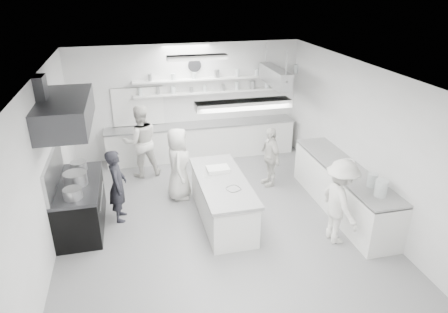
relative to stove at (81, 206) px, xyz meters
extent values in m
cube|color=gray|center=(2.60, -0.40, -0.46)|extent=(6.00, 7.00, 0.02)
cube|color=white|center=(2.60, -0.40, 2.56)|extent=(6.00, 7.00, 0.02)
cube|color=silver|center=(2.60, 3.10, 1.05)|extent=(6.00, 0.04, 3.00)
cube|color=silver|center=(2.60, -3.90, 1.05)|extent=(6.00, 0.04, 3.00)
cube|color=silver|center=(-0.40, -0.40, 1.05)|extent=(0.04, 7.00, 3.00)
cube|color=silver|center=(5.60, -0.40, 1.05)|extent=(0.04, 7.00, 3.00)
cube|color=black|center=(0.00, 0.00, 0.00)|extent=(0.80, 1.80, 0.90)
cube|color=#323235|center=(0.00, 0.00, 1.90)|extent=(0.85, 2.00, 0.50)
cube|color=white|center=(2.90, 2.80, 0.01)|extent=(5.00, 0.60, 0.92)
cube|color=white|center=(3.30, 2.97, 1.30)|extent=(4.20, 0.26, 0.04)
cube|color=white|center=(3.30, 2.97, 1.65)|extent=(4.20, 0.26, 0.04)
cube|color=black|center=(1.30, 3.08, 1.00)|extent=(1.30, 0.04, 1.00)
cylinder|color=white|center=(2.80, 3.06, 2.00)|extent=(0.32, 0.05, 0.32)
cube|color=white|center=(5.25, -0.60, 0.02)|extent=(0.74, 3.30, 0.94)
cube|color=#A2A3A5|center=(4.60, 2.00, 1.85)|extent=(0.30, 1.60, 0.40)
cube|color=white|center=(2.60, -2.20, 2.49)|extent=(1.30, 0.25, 0.10)
cube|color=white|center=(2.60, 1.40, 2.49)|extent=(1.30, 0.25, 0.10)
cube|color=white|center=(2.73, -0.38, -0.03)|extent=(0.87, 2.28, 0.84)
cylinder|color=#A2A3A5|center=(0.00, -0.08, 0.60)|extent=(0.43, 0.43, 0.29)
imported|color=black|center=(0.73, 0.10, 0.30)|extent=(0.39, 0.57, 1.50)
imported|color=silver|center=(1.27, 2.01, 0.45)|extent=(0.96, 0.80, 1.79)
imported|color=silver|center=(2.01, 0.71, 0.36)|extent=(0.63, 0.86, 1.62)
imported|color=silver|center=(4.15, 0.83, 0.26)|extent=(0.43, 0.86, 1.42)
imported|color=silver|center=(4.62, -1.57, 0.36)|extent=(0.63, 1.06, 1.62)
imported|color=#A2A3A5|center=(2.85, -0.80, 0.42)|extent=(0.35, 0.35, 0.07)
imported|color=white|center=(2.49, -0.17, 0.42)|extent=(0.22, 0.22, 0.06)
imported|color=white|center=(5.46, -0.35, 0.52)|extent=(0.29, 0.29, 0.06)
camera|label=1|loc=(1.16, -7.18, 4.03)|focal=32.24mm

